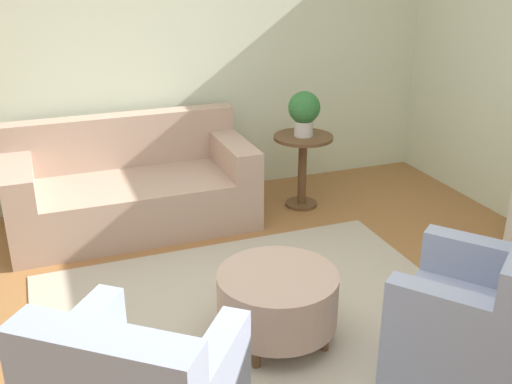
{
  "coord_description": "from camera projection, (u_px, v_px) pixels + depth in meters",
  "views": [
    {
      "loc": [
        -1.2,
        -3.0,
        2.31
      ],
      "look_at": [
        0.15,
        0.55,
        0.75
      ],
      "focal_mm": 42.0,
      "sensor_mm": 36.0,
      "label": 1
    }
  ],
  "objects": [
    {
      "name": "ground_plane",
      "position": [
        264.0,
        332.0,
        3.87
      ],
      "size": [
        16.0,
        16.0,
        0.0
      ],
      "primitive_type": "plane",
      "color": "#996638"
    },
    {
      "name": "armchair_right",
      "position": [
        476.0,
        324.0,
        3.33
      ],
      "size": [
        1.09,
        1.08,
        0.91
      ],
      "color": "#8E99B2",
      "rests_on": "rug"
    },
    {
      "name": "rug",
      "position": [
        264.0,
        332.0,
        3.86
      ],
      "size": [
        2.84,
        2.56,
        0.01
      ],
      "color": "#B2A893",
      "rests_on": "ground_plane"
    },
    {
      "name": "side_table",
      "position": [
        303.0,
        158.0,
        5.59
      ],
      "size": [
        0.55,
        0.55,
        0.7
      ],
      "color": "brown",
      "rests_on": "ground_plane"
    },
    {
      "name": "wall_back",
      "position": [
        164.0,
        52.0,
        5.56
      ],
      "size": [
        9.03,
        0.12,
        2.8
      ],
      "color": "beige",
      "rests_on": "ground_plane"
    },
    {
      "name": "couch",
      "position": [
        132.0,
        189.0,
        5.28
      ],
      "size": [
        2.07,
        0.99,
        0.92
      ],
      "color": "tan",
      "rests_on": "ground_plane"
    },
    {
      "name": "potted_plant_on_side_table",
      "position": [
        304.0,
        111.0,
        5.42
      ],
      "size": [
        0.29,
        0.29,
        0.41
      ],
      "color": "beige",
      "rests_on": "side_table"
    },
    {
      "name": "ottoman_table",
      "position": [
        277.0,
        298.0,
        3.7
      ],
      "size": [
        0.75,
        0.75,
        0.45
      ],
      "color": "tan",
      "rests_on": "rug"
    }
  ]
}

